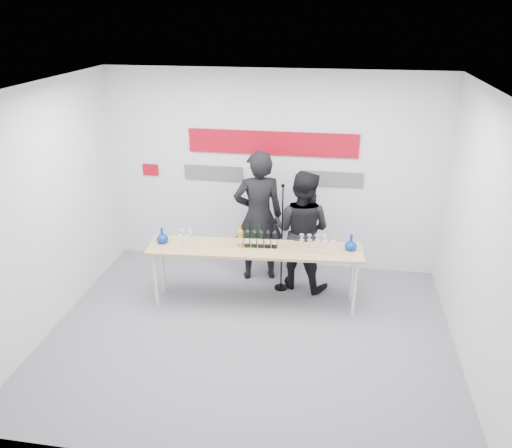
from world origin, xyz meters
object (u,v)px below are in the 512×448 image
Objects in this scene: tasting_table at (255,252)px; mic_stand at (281,258)px; presenter_left at (258,216)px; presenter_right at (302,230)px.

mic_stand reaches higher than tasting_table.
presenter_right is at bearing 151.40° from presenter_left.
tasting_table is at bearing -102.15° from mic_stand.
tasting_table is 0.78m from presenter_left.
mic_stand is at bearing 125.89° from presenter_left.
tasting_table is 0.62m from mic_stand.
mic_stand is at bearing 47.93° from presenter_right.
mic_stand is (-0.26, -0.15, -0.38)m from presenter_right.
tasting_table is 0.83m from presenter_right.
mic_stand is (0.38, -0.30, -0.49)m from presenter_left.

